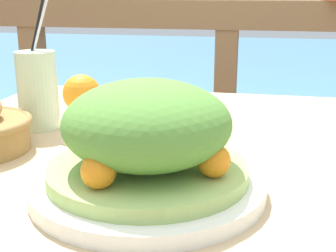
{
  "coord_description": "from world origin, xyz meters",
  "views": [
    {
      "loc": [
        0.12,
        -0.7,
        1.01
      ],
      "look_at": [
        -0.01,
        -0.07,
        0.82
      ],
      "focal_mm": 50.0,
      "sensor_mm": 36.0,
      "label": 1
    }
  ],
  "objects": [
    {
      "name": "salad_plate",
      "position": [
        -0.01,
        -0.17,
        0.82
      ],
      "size": [
        0.3,
        0.3,
        0.15
      ],
      "color": "white",
      "rests_on": "patio_table"
    },
    {
      "name": "sea_backdrop",
      "position": [
        0.0,
        3.32,
        0.22
      ],
      "size": [
        12.0,
        4.0,
        0.43
      ],
      "color": "teal",
      "rests_on": "ground_plane"
    },
    {
      "name": "drink_glass",
      "position": [
        -0.28,
        0.07,
        0.83
      ],
      "size": [
        0.07,
        0.07,
        0.25
      ],
      "color": "beige",
      "rests_on": "patio_table"
    },
    {
      "name": "fork",
      "position": [
        0.19,
        -0.2,
        0.76
      ],
      "size": [
        0.03,
        0.18,
        0.0
      ],
      "color": "silver",
      "rests_on": "patio_table"
    },
    {
      "name": "patio_table",
      "position": [
        0.0,
        0.0,
        0.65
      ],
      "size": [
        0.96,
        0.91,
        0.76
      ],
      "color": "tan",
      "rests_on": "ground_plane"
    },
    {
      "name": "orange_near_basket",
      "position": [
        -0.25,
        0.2,
        0.8
      ],
      "size": [
        0.08,
        0.08,
        0.08
      ],
      "color": "orange",
      "rests_on": "patio_table"
    },
    {
      "name": "railing_fence",
      "position": [
        -0.0,
        0.82,
        0.68
      ],
      "size": [
        2.8,
        0.08,
        0.98
      ],
      "color": "brown",
      "rests_on": "ground_plane"
    }
  ]
}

